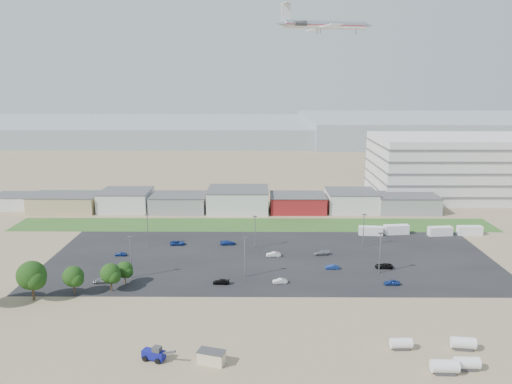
{
  "coord_description": "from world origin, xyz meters",
  "views": [
    {
      "loc": [
        1.82,
        -108.5,
        47.51
      ],
      "look_at": [
        0.94,
        22.0,
        18.05
      ],
      "focal_mm": 35.0,
      "sensor_mm": 36.0,
      "label": 1
    }
  ],
  "objects_px": {
    "storage_tank_nw": "(401,343)",
    "parked_car_9": "(178,243)",
    "airliner": "(326,25)",
    "parked_car_7": "(273,254)",
    "portable_shed": "(211,357)",
    "parked_car_3": "(221,282)",
    "telehandler": "(154,353)",
    "parked_car_0": "(384,266)",
    "parked_car_1": "(332,267)",
    "parked_car_5": "(121,254)",
    "parked_car_12": "(321,253)",
    "parked_car_13": "(280,281)",
    "box_trailer_a": "(371,231)",
    "parked_car_10": "(102,281)",
    "parked_car_2": "(392,282)",
    "parked_car_6": "(228,243)"
  },
  "relations": [
    {
      "from": "airliner",
      "to": "parked_car_9",
      "type": "distance_m",
      "value": 118.13
    },
    {
      "from": "parked_car_5",
      "to": "parked_car_10",
      "type": "distance_m",
      "value": 18.86
    },
    {
      "from": "parked_car_9",
      "to": "portable_shed",
      "type": "bearing_deg",
      "value": -168.46
    },
    {
      "from": "parked_car_1",
      "to": "parked_car_5",
      "type": "distance_m",
      "value": 57.79
    },
    {
      "from": "airliner",
      "to": "parked_car_5",
      "type": "xyz_separation_m",
      "value": [
        -66.02,
        -89.79,
        -69.44
      ]
    },
    {
      "from": "portable_shed",
      "to": "parked_car_3",
      "type": "height_order",
      "value": "portable_shed"
    },
    {
      "from": "parked_car_9",
      "to": "airliner",
      "type": "bearing_deg",
      "value": -35.47
    },
    {
      "from": "parked_car_1",
      "to": "parked_car_10",
      "type": "relative_size",
      "value": 0.94
    },
    {
      "from": "parked_car_0",
      "to": "telehandler",
      "type": "bearing_deg",
      "value": -48.83
    },
    {
      "from": "box_trailer_a",
      "to": "parked_car_12",
      "type": "xyz_separation_m",
      "value": [
        -17.63,
        -18.33,
        -0.75
      ]
    },
    {
      "from": "parked_car_0",
      "to": "parked_car_1",
      "type": "xyz_separation_m",
      "value": [
        -13.39,
        -0.66,
        -0.05
      ]
    },
    {
      "from": "parked_car_13",
      "to": "parked_car_7",
      "type": "bearing_deg",
      "value": 176.68
    },
    {
      "from": "box_trailer_a",
      "to": "storage_tank_nw",
      "type": "bearing_deg",
      "value": -92.3
    },
    {
      "from": "storage_tank_nw",
      "to": "parked_car_9",
      "type": "bearing_deg",
      "value": 130.66
    },
    {
      "from": "box_trailer_a",
      "to": "parked_car_10",
      "type": "distance_m",
      "value": 82.09
    },
    {
      "from": "airliner",
      "to": "parked_car_0",
      "type": "bearing_deg",
      "value": -101.54
    },
    {
      "from": "portable_shed",
      "to": "parked_car_2",
      "type": "xyz_separation_m",
      "value": [
        39.56,
        33.83,
        -0.55
      ]
    },
    {
      "from": "storage_tank_nw",
      "to": "parked_car_1",
      "type": "height_order",
      "value": "storage_tank_nw"
    },
    {
      "from": "box_trailer_a",
      "to": "parked_car_0",
      "type": "xyz_separation_m",
      "value": [
        -2.73,
        -28.25,
        -0.74
      ]
    },
    {
      "from": "parked_car_9",
      "to": "parked_car_12",
      "type": "relative_size",
      "value": 1.05
    },
    {
      "from": "parked_car_10",
      "to": "parked_car_9",
      "type": "bearing_deg",
      "value": -30.53
    },
    {
      "from": "box_trailer_a",
      "to": "parked_car_9",
      "type": "xyz_separation_m",
      "value": [
        -58.9,
        -10.07,
        -0.75
      ]
    },
    {
      "from": "airliner",
      "to": "parked_car_7",
      "type": "bearing_deg",
      "value": -118.9
    },
    {
      "from": "telehandler",
      "to": "parked_car_1",
      "type": "xyz_separation_m",
      "value": [
        37.03,
        42.85,
        -0.75
      ]
    },
    {
      "from": "box_trailer_a",
      "to": "parked_car_7",
      "type": "distance_m",
      "value": 36.74
    },
    {
      "from": "parked_car_0",
      "to": "parked_car_1",
      "type": "bearing_deg",
      "value": -86.8
    },
    {
      "from": "airliner",
      "to": "parked_car_5",
      "type": "relative_size",
      "value": 13.41
    },
    {
      "from": "parked_car_6",
      "to": "parked_car_13",
      "type": "xyz_separation_m",
      "value": [
        14.24,
        -28.43,
        -0.07
      ]
    },
    {
      "from": "portable_shed",
      "to": "parked_car_9",
      "type": "bearing_deg",
      "value": 120.73
    },
    {
      "from": "portable_shed",
      "to": "parked_car_13",
      "type": "height_order",
      "value": "portable_shed"
    },
    {
      "from": "portable_shed",
      "to": "parked_car_9",
      "type": "relative_size",
      "value": 1.05
    },
    {
      "from": "parked_car_7",
      "to": "parked_car_2",
      "type": "bearing_deg",
      "value": 50.99
    },
    {
      "from": "parked_car_2",
      "to": "parked_car_10",
      "type": "height_order",
      "value": "parked_car_2"
    },
    {
      "from": "parked_car_6",
      "to": "parked_car_7",
      "type": "bearing_deg",
      "value": -133.82
    },
    {
      "from": "parked_car_1",
      "to": "parked_car_5",
      "type": "bearing_deg",
      "value": -101.35
    },
    {
      "from": "box_trailer_a",
      "to": "parked_car_10",
      "type": "bearing_deg",
      "value": -146.68
    },
    {
      "from": "parked_car_9",
      "to": "parked_car_12",
      "type": "height_order",
      "value": "parked_car_9"
    },
    {
      "from": "box_trailer_a",
      "to": "parked_car_7",
      "type": "xyz_separation_m",
      "value": [
        -30.94,
        -19.79,
        -0.71
      ]
    },
    {
      "from": "parked_car_2",
      "to": "storage_tank_nw",
      "type": "bearing_deg",
      "value": -10.62
    },
    {
      "from": "parked_car_0",
      "to": "parked_car_10",
      "type": "bearing_deg",
      "value": -81.41
    },
    {
      "from": "airliner",
      "to": "parked_car_10",
      "type": "distance_m",
      "value": 144.61
    },
    {
      "from": "portable_shed",
      "to": "parked_car_7",
      "type": "height_order",
      "value": "portable_shed"
    },
    {
      "from": "telehandler",
      "to": "parked_car_0",
      "type": "bearing_deg",
      "value": 59.5
    },
    {
      "from": "parked_car_5",
      "to": "parked_car_12",
      "type": "xyz_separation_m",
      "value": [
        55.51,
        1.15,
        0.06
      ]
    },
    {
      "from": "storage_tank_nw",
      "to": "airliner",
      "type": "relative_size",
      "value": 0.09
    },
    {
      "from": "storage_tank_nw",
      "to": "parked_car_13",
      "type": "height_order",
      "value": "storage_tank_nw"
    },
    {
      "from": "portable_shed",
      "to": "box_trailer_a",
      "type": "bearing_deg",
      "value": 75.93
    },
    {
      "from": "portable_shed",
      "to": "airliner",
      "type": "height_order",
      "value": "airliner"
    },
    {
      "from": "parked_car_1",
      "to": "parked_car_13",
      "type": "distance_m",
      "value": 16.62
    },
    {
      "from": "parked_car_2",
      "to": "parked_car_5",
      "type": "bearing_deg",
      "value": -104.84
    }
  ]
}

